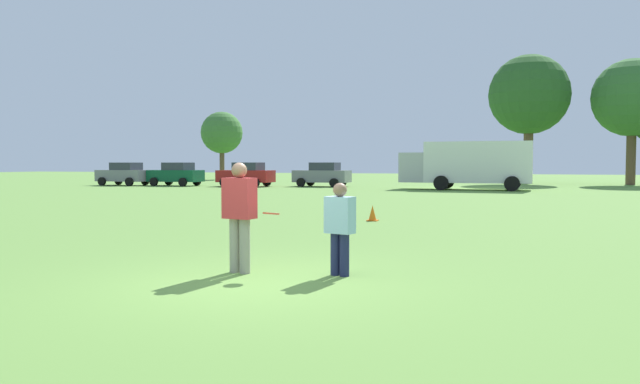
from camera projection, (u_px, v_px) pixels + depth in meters
name	position (u px, v px, depth m)	size (l,w,h in m)	color
ground_plane	(253.00, 283.00, 8.87)	(185.18, 185.18, 0.00)	#608C3D
player_thrower	(240.00, 211.00, 9.63)	(0.54, 0.36, 1.79)	gray
player_defender	(340.00, 224.00, 9.39)	(0.49, 0.36, 1.47)	#1E234C
frisbee	(271.00, 213.00, 9.49)	(0.27, 0.27, 0.06)	#E54C33
traffic_cone	(373.00, 213.00, 18.35)	(0.32, 0.32, 0.48)	#D8590C
parked_car_near_left	(124.00, 174.00, 47.55)	(4.25, 2.31, 1.82)	slate
parked_car_mid_left	(176.00, 174.00, 46.69)	(4.25, 2.31, 1.82)	#0C4C2D
parked_car_center	(246.00, 174.00, 45.22)	(4.25, 2.31, 1.82)	maroon
parked_car_mid_right	(322.00, 174.00, 45.13)	(4.25, 2.31, 1.82)	slate
box_truck	(468.00, 163.00, 39.69)	(8.56, 3.17, 3.18)	white
tree_west_oak	(222.00, 133.00, 64.79)	(4.52, 4.52, 7.34)	brown
tree_west_maple	(529.00, 95.00, 51.22)	(6.81, 6.81, 11.06)	brown
tree_center_elm	(632.00, 98.00, 48.45)	(6.31, 6.31, 10.25)	brown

